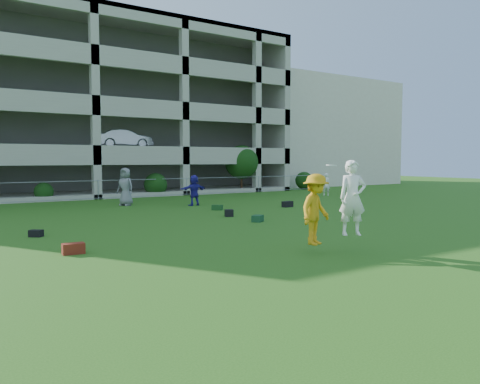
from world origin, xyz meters
TOP-DOWN VIEW (x-y plane):
  - ground at (0.00, 0.00)m, footprint 100.00×100.00m
  - stucco_building at (23.00, 28.00)m, footprint 16.00×14.00m
  - bystander_c at (0.11, 14.47)m, footprint 1.06×1.16m
  - bystander_d at (3.18, 12.51)m, footprint 1.53×0.56m
  - bystander_e at (13.76, 13.66)m, footprint 0.66×0.61m
  - bag_red_a at (-5.38, 2.89)m, footprint 0.57×0.33m
  - bag_black_b at (-5.70, 6.30)m, footprint 0.47×0.44m
  - bag_green_c at (2.22, 5.36)m, footprint 0.61×0.57m
  - crate_d at (2.17, 7.40)m, footprint 0.46×0.46m
  - bag_black_e at (6.78, 9.14)m, footprint 0.65×0.41m
  - bag_green_g at (3.05, 9.90)m, footprint 0.56×0.57m
  - frisbee_contest at (0.18, -0.62)m, footprint 2.03×1.29m
  - parking_garage at (-0.01, 27.70)m, footprint 30.00×14.00m
  - fence at (0.00, 19.00)m, footprint 36.06×0.06m
  - shrub_row at (4.59, 19.70)m, footprint 34.38×2.52m

SIDE VIEW (x-z plane):
  - ground at x=0.00m, z-range 0.00..0.00m
  - bag_black_b at x=-5.70m, z-range 0.00..0.22m
  - bag_green_g at x=3.05m, z-range 0.00..0.25m
  - bag_green_c at x=2.22m, z-range 0.00..0.26m
  - bag_red_a at x=-5.38m, z-range 0.00..0.28m
  - crate_d at x=2.17m, z-range 0.00..0.30m
  - bag_black_e at x=6.78m, z-range 0.00..0.30m
  - fence at x=0.00m, z-range 0.01..1.21m
  - bystander_e at x=13.76m, z-range 0.00..1.52m
  - bystander_d at x=3.18m, z-range 0.00..1.63m
  - bystander_c at x=0.11m, z-range 0.00..2.00m
  - frisbee_contest at x=0.18m, z-range 0.15..2.34m
  - shrub_row at x=4.59m, z-range -0.24..3.26m
  - stucco_building at x=23.00m, z-range 0.00..10.00m
  - parking_garage at x=-0.01m, z-range 0.01..12.01m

